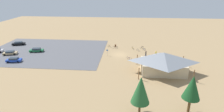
# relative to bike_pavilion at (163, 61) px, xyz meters

# --- Properties ---
(ground) EXTENTS (160.00, 160.00, 0.00)m
(ground) POSITION_rel_bike_pavilion_xyz_m (11.95, -12.49, -3.06)
(ground) COLOR #9E7F56
(ground) RESTS_ON ground
(parking_lot_asphalt) EXTENTS (40.27, 29.62, 0.05)m
(parking_lot_asphalt) POSITION_rel_bike_pavilion_xyz_m (37.78, -14.05, -3.04)
(parking_lot_asphalt) COLOR #56565B
(parking_lot_asphalt) RESTS_ON ground
(bike_pavilion) EXTENTS (13.28, 9.55, 5.53)m
(bike_pavilion) POSITION_rel_bike_pavilion_xyz_m (0.00, 0.00, 0.00)
(bike_pavilion) COLOR #C6B28E
(bike_pavilion) RESTS_ON ground
(trash_bin) EXTENTS (0.60, 0.60, 0.90)m
(trash_bin) POSITION_rel_bike_pavilion_xyz_m (13.91, -20.89, -2.61)
(trash_bin) COLOR brown
(trash_bin) RESTS_ON ground
(lot_sign) EXTENTS (0.56, 0.08, 2.20)m
(lot_sign) POSITION_rel_bike_pavilion_xyz_m (15.95, -11.16, -1.65)
(lot_sign) COLOR #99999E
(lot_sign) RESTS_ON ground
(pine_far_east) EXTENTS (3.07, 3.07, 7.32)m
(pine_far_east) POSITION_rel_bike_pavilion_xyz_m (-1.83, 16.56, 2.03)
(pine_far_east) COLOR brown
(pine_far_east) RESTS_ON ground
(pine_far_west) EXTENTS (3.31, 3.31, 7.25)m
(pine_far_west) POSITION_rel_bike_pavilion_xyz_m (7.00, 17.59, 1.70)
(pine_far_west) COLOR brown
(pine_far_west) RESTS_ON ground
(bicycle_orange_trailside) EXTENTS (1.34, 1.23, 0.83)m
(bicycle_orange_trailside) POSITION_rel_bike_pavilion_xyz_m (16.20, -20.45, -2.67)
(bicycle_orange_trailside) COLOR black
(bicycle_orange_trailside) RESTS_ON ground
(bicycle_blue_edge_north) EXTENTS (0.93, 1.46, 0.84)m
(bicycle_blue_edge_north) POSITION_rel_bike_pavilion_xyz_m (3.41, -17.61, -2.67)
(bicycle_blue_edge_north) COLOR black
(bicycle_blue_edge_north) RESTS_ON ground
(bicycle_white_mid_cluster) EXTENTS (1.05, 1.39, 0.82)m
(bicycle_white_mid_cluster) POSITION_rel_bike_pavilion_xyz_m (5.59, -16.50, -2.70)
(bicycle_white_mid_cluster) COLOR black
(bicycle_white_mid_cluster) RESTS_ON ground
(bicycle_yellow_lone_west) EXTENTS (0.59, 1.71, 0.85)m
(bicycle_yellow_lone_west) POSITION_rel_bike_pavilion_xyz_m (7.44, -18.93, -2.68)
(bicycle_yellow_lone_west) COLOR black
(bicycle_yellow_lone_west) RESTS_ON ground
(bicycle_purple_yard_front) EXTENTS (1.50, 0.76, 0.82)m
(bicycle_purple_yard_front) POSITION_rel_bike_pavilion_xyz_m (8.77, -8.51, -2.70)
(bicycle_purple_yard_front) COLOR black
(bicycle_purple_yard_front) RESTS_ON ground
(bicycle_silver_front_row) EXTENTS (1.73, 0.48, 0.82)m
(bicycle_silver_front_row) POSITION_rel_bike_pavilion_xyz_m (13.93, -19.21, -2.68)
(bicycle_silver_front_row) COLOR black
(bicycle_silver_front_row) RESTS_ON ground
(bicycle_teal_near_porch) EXTENTS (0.76, 1.67, 0.87)m
(bicycle_teal_near_porch) POSITION_rel_bike_pavilion_xyz_m (4.06, -9.26, -2.67)
(bicycle_teal_near_porch) COLOR black
(bicycle_teal_near_porch) RESTS_ON ground
(bicycle_black_back_row) EXTENTS (1.37, 1.06, 0.80)m
(bicycle_black_back_row) POSITION_rel_bike_pavilion_xyz_m (3.94, -20.03, -2.70)
(bicycle_black_back_row) COLOR black
(bicycle_black_back_row) RESTS_ON ground
(car_tan_aisle_side) EXTENTS (4.70, 3.03, 1.26)m
(car_tan_aisle_side) POSITION_rel_bike_pavilion_xyz_m (48.42, -9.31, -2.37)
(car_tan_aisle_side) COLOR tan
(car_tan_aisle_side) RESTS_ON parking_lot_asphalt
(car_black_far_end) EXTENTS (4.97, 3.12, 1.36)m
(car_black_far_end) POSITION_rel_bike_pavilion_xyz_m (51.63, -19.81, -2.33)
(car_black_far_end) COLOR black
(car_black_far_end) RESTS_ON parking_lot_asphalt
(car_green_inner_stall) EXTENTS (4.88, 2.58, 1.36)m
(car_green_inner_stall) POSITION_rel_bike_pavilion_xyz_m (40.92, -12.73, -2.34)
(car_green_inner_stall) COLOR #1E6B3D
(car_green_inner_stall) RESTS_ON parking_lot_asphalt
(car_blue_second_row) EXTENTS (4.54, 2.46, 1.34)m
(car_blue_second_row) POSITION_rel_bike_pavilion_xyz_m (43.42, -3.35, -2.34)
(car_blue_second_row) COLOR #1E42B2
(car_blue_second_row) RESTS_ON parking_lot_asphalt
(visitor_crossing_yard) EXTENTS (0.40, 0.38, 1.75)m
(visitor_crossing_yard) POSITION_rel_bike_pavilion_xyz_m (3.30, -12.03, -2.14)
(visitor_crossing_yard) COLOR #2D3347
(visitor_crossing_yard) RESTS_ON ground
(visitor_near_lot) EXTENTS (0.40, 0.39, 1.74)m
(visitor_near_lot) POSITION_rel_bike_pavilion_xyz_m (0.03, -12.38, -2.15)
(visitor_near_lot) COLOR #2D3347
(visitor_near_lot) RESTS_ON ground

